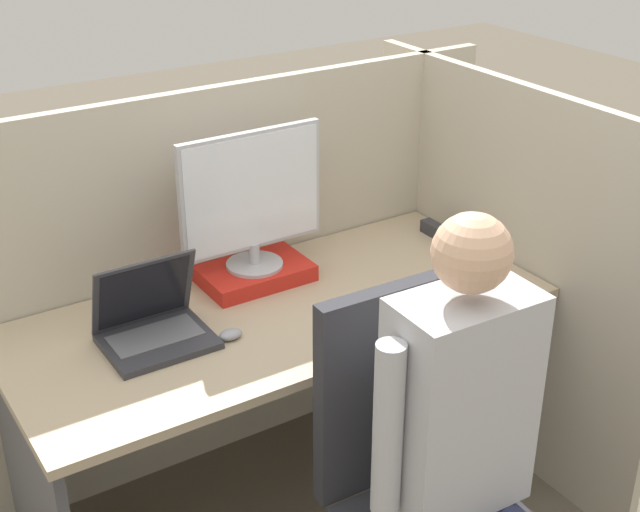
{
  "coord_description": "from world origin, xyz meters",
  "views": [
    {
      "loc": [
        -1.17,
        -1.7,
        2.11
      ],
      "look_at": [
        0.04,
        0.19,
        1.01
      ],
      "focal_mm": 50.0,
      "sensor_mm": 36.0,
      "label": 1
    }
  ],
  "objects_px": {
    "carrot_toy": "(385,303)",
    "office_chair": "(422,486)",
    "laptop": "(153,326)",
    "stapler": "(438,232)",
    "paper_box": "(255,273)",
    "monitor": "(252,197)",
    "person": "(472,445)"
  },
  "relations": [
    {
      "from": "paper_box",
      "to": "office_chair",
      "type": "xyz_separation_m",
      "value": [
        0.0,
        -0.89,
        -0.24
      ]
    },
    {
      "from": "office_chair",
      "to": "person",
      "type": "relative_size",
      "value": 0.79
    },
    {
      "from": "stapler",
      "to": "person",
      "type": "bearing_deg",
      "value": -125.65
    },
    {
      "from": "laptop",
      "to": "carrot_toy",
      "type": "bearing_deg",
      "value": -17.81
    },
    {
      "from": "carrot_toy",
      "to": "office_chair",
      "type": "height_order",
      "value": "office_chair"
    },
    {
      "from": "laptop",
      "to": "stapler",
      "type": "bearing_deg",
      "value": 5.41
    },
    {
      "from": "monitor",
      "to": "office_chair",
      "type": "distance_m",
      "value": 1.02
    },
    {
      "from": "stapler",
      "to": "carrot_toy",
      "type": "relative_size",
      "value": 1.17
    },
    {
      "from": "laptop",
      "to": "person",
      "type": "bearing_deg",
      "value": -63.84
    },
    {
      "from": "paper_box",
      "to": "carrot_toy",
      "type": "bearing_deg",
      "value": -57.91
    },
    {
      "from": "person",
      "to": "paper_box",
      "type": "bearing_deg",
      "value": 90.37
    },
    {
      "from": "office_chair",
      "to": "person",
      "type": "xyz_separation_m",
      "value": [
        0.01,
        -0.16,
        0.24
      ]
    },
    {
      "from": "monitor",
      "to": "stapler",
      "type": "distance_m",
      "value": 0.77
    },
    {
      "from": "monitor",
      "to": "stapler",
      "type": "relative_size",
      "value": 3.17
    },
    {
      "from": "paper_box",
      "to": "person",
      "type": "bearing_deg",
      "value": -89.63
    },
    {
      "from": "laptop",
      "to": "office_chair",
      "type": "height_order",
      "value": "office_chair"
    },
    {
      "from": "stapler",
      "to": "carrot_toy",
      "type": "xyz_separation_m",
      "value": [
        -0.47,
        -0.32,
        0.0
      ]
    },
    {
      "from": "laptop",
      "to": "stapler",
      "type": "distance_m",
      "value": 1.14
    },
    {
      "from": "paper_box",
      "to": "office_chair",
      "type": "relative_size",
      "value": 0.33
    },
    {
      "from": "paper_box",
      "to": "stapler",
      "type": "bearing_deg",
      "value": -5.03
    },
    {
      "from": "carrot_toy",
      "to": "office_chair",
      "type": "bearing_deg",
      "value": -115.46
    },
    {
      "from": "stapler",
      "to": "office_chair",
      "type": "height_order",
      "value": "office_chair"
    },
    {
      "from": "paper_box",
      "to": "stapler",
      "type": "relative_size",
      "value": 2.27
    },
    {
      "from": "person",
      "to": "office_chair",
      "type": "bearing_deg",
      "value": 91.8
    },
    {
      "from": "laptop",
      "to": "stapler",
      "type": "xyz_separation_m",
      "value": [
        1.14,
        0.11,
        -0.03
      ]
    },
    {
      "from": "stapler",
      "to": "monitor",
      "type": "bearing_deg",
      "value": 174.74
    },
    {
      "from": "stapler",
      "to": "office_chair",
      "type": "distance_m",
      "value": 1.11
    },
    {
      "from": "paper_box",
      "to": "laptop",
      "type": "bearing_deg",
      "value": -158.09
    },
    {
      "from": "carrot_toy",
      "to": "person",
      "type": "height_order",
      "value": "person"
    },
    {
      "from": "monitor",
      "to": "stapler",
      "type": "bearing_deg",
      "value": -5.26
    },
    {
      "from": "carrot_toy",
      "to": "office_chair",
      "type": "distance_m",
      "value": 0.61
    },
    {
      "from": "paper_box",
      "to": "carrot_toy",
      "type": "relative_size",
      "value": 2.66
    }
  ]
}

